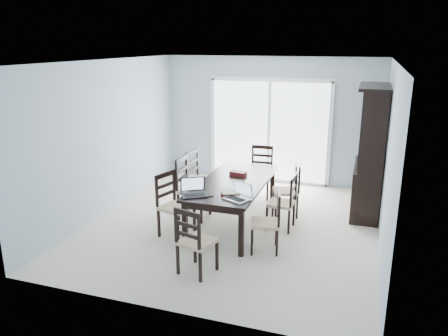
# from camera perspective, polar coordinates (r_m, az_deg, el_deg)

# --- Properties ---
(floor) EXTENTS (5.00, 5.00, 0.00)m
(floor) POSITION_cam_1_polar(r_m,az_deg,el_deg) (7.19, 1.25, -7.40)
(floor) COLOR silver
(floor) RESTS_ON ground
(ceiling) EXTENTS (5.00, 5.00, 0.00)m
(ceiling) POSITION_cam_1_polar(r_m,az_deg,el_deg) (6.59, 1.39, 13.78)
(ceiling) COLOR white
(ceiling) RESTS_ON back_wall
(back_wall) EXTENTS (4.50, 0.02, 2.60)m
(back_wall) POSITION_cam_1_polar(r_m,az_deg,el_deg) (9.14, 5.98, 6.17)
(back_wall) COLOR #9BADB9
(back_wall) RESTS_ON floor
(wall_left) EXTENTS (0.02, 5.00, 2.60)m
(wall_left) POSITION_cam_1_polar(r_m,az_deg,el_deg) (7.72, -14.88, 3.86)
(wall_left) COLOR #9BADB9
(wall_left) RESTS_ON floor
(wall_right) EXTENTS (0.02, 5.00, 2.60)m
(wall_right) POSITION_cam_1_polar(r_m,az_deg,el_deg) (6.50, 20.64, 1.09)
(wall_right) COLOR #9BADB9
(wall_right) RESTS_ON floor
(balcony) EXTENTS (4.50, 2.00, 0.10)m
(balcony) POSITION_cam_1_polar(r_m,az_deg,el_deg) (10.41, 6.97, -0.27)
(balcony) COLOR gray
(balcony) RESTS_ON ground
(railing) EXTENTS (4.50, 0.06, 1.10)m
(railing) POSITION_cam_1_polar(r_m,az_deg,el_deg) (11.21, 8.12, 4.05)
(railing) COLOR #99999E
(railing) RESTS_ON balcony
(dining_table) EXTENTS (1.00, 2.20, 0.75)m
(dining_table) POSITION_cam_1_polar(r_m,az_deg,el_deg) (6.95, 1.28, -2.31)
(dining_table) COLOR black
(dining_table) RESTS_ON floor
(china_hutch) EXTENTS (0.50, 1.38, 2.20)m
(china_hutch) POSITION_cam_1_polar(r_m,az_deg,el_deg) (7.76, 18.58, 1.88)
(china_hutch) COLOR black
(china_hutch) RESTS_ON floor
(sliding_door) EXTENTS (2.52, 0.05, 2.18)m
(sliding_door) POSITION_cam_1_polar(r_m,az_deg,el_deg) (9.16, 5.91, 4.83)
(sliding_door) COLOR silver
(sliding_door) RESTS_ON floor
(chair_left_near) EXTENTS (0.54, 0.54, 1.13)m
(chair_left_near) POSITION_cam_1_polar(r_m,az_deg,el_deg) (6.68, -6.91, -3.87)
(chair_left_near) COLOR black
(chair_left_near) RESTS_ON floor
(chair_left_mid) EXTENTS (0.47, 0.45, 1.20)m
(chair_left_mid) POSITION_cam_1_polar(r_m,az_deg,el_deg) (7.32, -4.67, -1.71)
(chair_left_mid) COLOR black
(chair_left_mid) RESTS_ON floor
(chair_left_far) EXTENTS (0.51, 0.49, 1.18)m
(chair_left_far) POSITION_cam_1_polar(r_m,az_deg,el_deg) (7.84, -3.42, -0.55)
(chair_left_far) COLOR black
(chair_left_far) RESTS_ON floor
(chair_right_near) EXTENTS (0.47, 0.47, 1.02)m
(chair_right_near) POSITION_cam_1_polar(r_m,az_deg,el_deg) (6.17, 6.19, -6.14)
(chair_right_near) COLOR black
(chair_right_near) RESTS_ON floor
(chair_right_mid) EXTENTS (0.42, 0.41, 1.03)m
(chair_right_mid) POSITION_cam_1_polar(r_m,az_deg,el_deg) (6.90, 8.21, -3.71)
(chair_right_mid) COLOR black
(chair_right_mid) RESTS_ON floor
(chair_right_far) EXTENTS (0.51, 0.50, 1.05)m
(chair_right_far) POSITION_cam_1_polar(r_m,az_deg,el_deg) (7.48, 8.75, -2.06)
(chair_right_far) COLOR black
(chair_right_far) RESTS_ON floor
(chair_end_near) EXTENTS (0.49, 0.50, 1.06)m
(chair_end_near) POSITION_cam_1_polar(r_m,az_deg,el_deg) (5.52, -4.12, -8.69)
(chair_end_near) COLOR black
(chair_end_near) RESTS_ON floor
(chair_end_far) EXTENTS (0.43, 0.45, 1.12)m
(chair_end_far) POSITION_cam_1_polar(r_m,az_deg,el_deg) (8.39, 4.86, 0.31)
(chair_end_far) COLOR black
(chair_end_far) RESTS_ON floor
(laptop_dark) EXTENTS (0.44, 0.40, 0.25)m
(laptop_dark) POSITION_cam_1_polar(r_m,az_deg,el_deg) (6.26, -3.90, -3.13)
(laptop_dark) COLOR black
(laptop_dark) RESTS_ON dining_table
(laptop_silver) EXTENTS (0.41, 0.36, 0.24)m
(laptop_silver) POSITION_cam_1_polar(r_m,az_deg,el_deg) (6.10, 1.63, -3.66)
(laptop_silver) COLOR silver
(laptop_silver) RESTS_ON dining_table
(book_stack) EXTENTS (0.34, 0.32, 0.05)m
(book_stack) POSITION_cam_1_polar(r_m,az_deg,el_deg) (6.32, 0.85, -3.26)
(book_stack) COLOR maroon
(book_stack) RESTS_ON dining_table
(cell_phone) EXTENTS (0.12, 0.09, 0.01)m
(cell_phone) POSITION_cam_1_polar(r_m,az_deg,el_deg) (6.27, -1.92, -3.60)
(cell_phone) COLOR black
(cell_phone) RESTS_ON dining_table
(game_box) EXTENTS (0.28, 0.17, 0.07)m
(game_box) POSITION_cam_1_polar(r_m,az_deg,el_deg) (7.20, 1.86, -0.73)
(game_box) COLOR #4A0E15
(game_box) RESTS_ON dining_table
(hot_tub) EXTENTS (2.10, 1.96, 0.93)m
(hot_tub) POSITION_cam_1_polar(r_m,az_deg,el_deg) (10.60, 3.38, 3.00)
(hot_tub) COLOR brown
(hot_tub) RESTS_ON balcony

